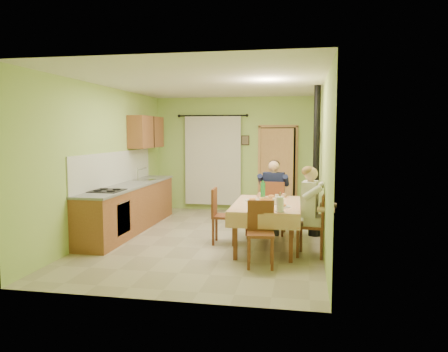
% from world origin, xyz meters
% --- Properties ---
extents(floor, '(4.00, 6.00, 0.01)m').
position_xyz_m(floor, '(0.00, 0.00, 0.00)').
color(floor, tan).
rests_on(floor, ground).
extents(room_shell, '(4.04, 6.04, 2.82)m').
position_xyz_m(room_shell, '(0.00, 0.00, 1.82)').
color(room_shell, '#B3D56D').
rests_on(room_shell, ground).
extents(kitchen_run, '(0.64, 3.64, 1.56)m').
position_xyz_m(kitchen_run, '(-1.71, 0.40, 0.48)').
color(kitchen_run, brown).
rests_on(kitchen_run, ground).
extents(upper_cabinets, '(0.35, 1.40, 0.70)m').
position_xyz_m(upper_cabinets, '(-1.82, 1.70, 1.95)').
color(upper_cabinets, brown).
rests_on(upper_cabinets, room_shell).
extents(curtain, '(1.70, 0.07, 2.22)m').
position_xyz_m(curtain, '(-0.55, 2.90, 1.26)').
color(curtain, black).
rests_on(curtain, ground).
extents(doorway, '(0.96, 0.28, 2.15)m').
position_xyz_m(doorway, '(1.04, 2.92, 1.05)').
color(doorway, black).
rests_on(doorway, ground).
extents(dining_table, '(1.14, 1.87, 0.76)m').
position_xyz_m(dining_table, '(1.08, -0.43, 0.38)').
color(dining_table, tan).
rests_on(dining_table, ground).
extents(tableware, '(0.80, 1.59, 0.33)m').
position_xyz_m(tableware, '(1.11, -0.53, 0.81)').
color(tableware, white).
rests_on(tableware, dining_table).
extents(chair_far, '(0.48, 0.48, 1.03)m').
position_xyz_m(chair_far, '(1.11, 0.60, 0.29)').
color(chair_far, brown).
rests_on(chair_far, ground).
extents(chair_near, '(0.43, 0.43, 0.95)m').
position_xyz_m(chair_near, '(1.08, -1.50, 0.29)').
color(chair_near, brown).
rests_on(chair_near, ground).
extents(chair_right, '(0.47, 0.47, 0.98)m').
position_xyz_m(chair_right, '(1.82, -0.80, 0.29)').
color(chair_right, brown).
rests_on(chair_right, ground).
extents(chair_left, '(0.43, 0.43, 0.97)m').
position_xyz_m(chair_left, '(0.32, -0.28, 0.29)').
color(chair_left, brown).
rests_on(chair_left, ground).
extents(man_far, '(0.60, 0.48, 1.39)m').
position_xyz_m(man_far, '(1.11, 0.62, 0.88)').
color(man_far, '#141938').
rests_on(man_far, chair_far).
extents(man_right, '(0.51, 0.61, 1.39)m').
position_xyz_m(man_right, '(1.81, -0.80, 0.88)').
color(man_right, beige).
rests_on(man_right, chair_right).
extents(stove_flue, '(0.24, 0.24, 2.80)m').
position_xyz_m(stove_flue, '(1.90, 0.60, 1.02)').
color(stove_flue, black).
rests_on(stove_flue, ground).
extents(picture_back, '(0.19, 0.03, 0.23)m').
position_xyz_m(picture_back, '(0.25, 2.97, 1.75)').
color(picture_back, black).
rests_on(picture_back, room_shell).
extents(picture_right, '(0.03, 0.31, 0.21)m').
position_xyz_m(picture_right, '(1.97, 1.20, 1.85)').
color(picture_right, brown).
rests_on(picture_right, room_shell).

